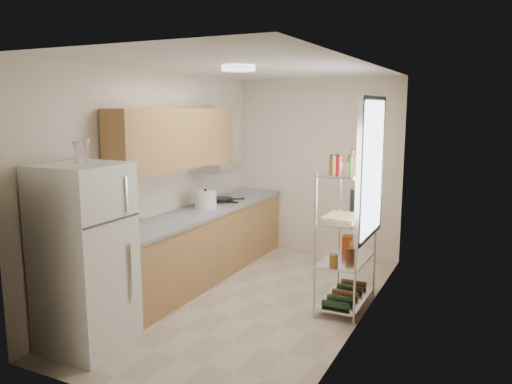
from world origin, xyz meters
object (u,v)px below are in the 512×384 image
(refrigerator, at_px, (84,257))
(cutting_board, at_px, (342,217))
(rice_cooker, at_px, (206,200))
(espresso_machine, at_px, (361,200))
(frying_pan_large, at_px, (222,200))

(refrigerator, height_order, cutting_board, refrigerator)
(rice_cooker, height_order, cutting_board, rice_cooker)
(refrigerator, relative_size, espresso_machine, 5.92)
(rice_cooker, height_order, frying_pan_large, rice_cooker)
(refrigerator, bearing_deg, espresso_machine, 49.53)
(frying_pan_large, xyz_separation_m, cutting_board, (1.92, -0.77, 0.10))
(refrigerator, distance_m, espresso_machine, 3.00)
(rice_cooker, distance_m, cutting_board, 1.90)
(refrigerator, xyz_separation_m, espresso_machine, (1.94, 2.27, 0.31))
(rice_cooker, bearing_deg, espresso_machine, 3.32)
(refrigerator, height_order, frying_pan_large, refrigerator)
(frying_pan_large, height_order, espresso_machine, espresso_machine)
(rice_cooker, bearing_deg, cutting_board, -8.37)
(frying_pan_large, distance_m, cutting_board, 2.07)
(cutting_board, xyz_separation_m, espresso_machine, (0.10, 0.39, 0.13))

